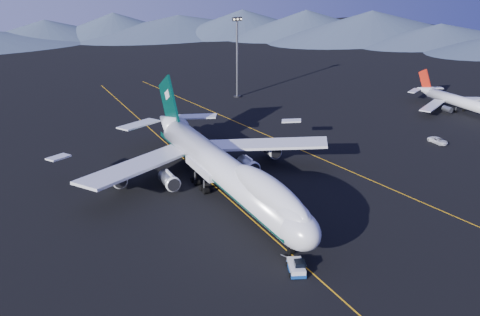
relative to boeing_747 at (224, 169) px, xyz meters
name	(u,v)px	position (x,y,z in m)	size (l,w,h in m)	color
ground	(224,195)	(0.00, -0.03, -5.81)	(500.00, 500.00, 0.00)	black
taxiway_line_main	(224,195)	(0.00, -0.03, -5.80)	(0.25, 220.00, 0.01)	orange
taxiway_line_side	(316,156)	(30.00, 9.97, -5.80)	(0.25, 200.00, 0.01)	orange
boeing_747	(224,169)	(0.00, 0.00, 0.00)	(59.62, 72.43, 19.37)	silver
pushback_tug	(296,268)	(-2.00, -31.33, -5.16)	(4.04, 5.36, 2.09)	silver
second_jet	(462,102)	(93.28, 21.73, -2.52)	(33.85, 38.24, 10.88)	silver
service_van	(438,141)	(64.51, 3.35, -5.04)	(2.57, 5.57, 1.55)	silver
floodlight_mast	(237,57)	(38.62, 71.04, 8.01)	(3.37, 2.53, 27.29)	black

